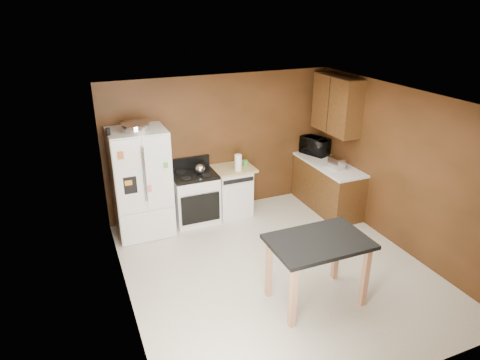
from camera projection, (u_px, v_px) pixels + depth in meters
floor at (276, 269)px, 6.30m from camera, size 4.50×4.50×0.00m
ceiling at (283, 101)px, 5.33m from camera, size 4.50×4.50×0.00m
wall_back at (222, 144)px, 7.73m from camera, size 4.20×0.00×4.20m
wall_front at (393, 286)px, 3.90m from camera, size 4.20×0.00×4.20m
wall_left at (122, 220)px, 5.07m from camera, size 0.00×4.50×4.50m
wall_right at (401, 170)px, 6.56m from camera, size 0.00×4.50×4.50m
roasting_pan at (135, 127)px, 6.59m from camera, size 0.44×0.44×0.11m
pen_cup at (108, 132)px, 6.35m from camera, size 0.07×0.07×0.11m
kettle at (200, 169)px, 7.32m from camera, size 0.18×0.18×0.18m
paper_towel at (238, 163)px, 7.47m from camera, size 0.15×0.15×0.29m
green_canister at (245, 163)px, 7.72m from camera, size 0.10×0.10×0.10m
toaster at (336, 163)px, 7.54m from camera, size 0.20×0.30×0.21m
microwave at (315, 146)px, 8.24m from camera, size 0.54×0.64×0.30m
refrigerator at (141, 183)px, 6.98m from camera, size 0.90×0.80×1.80m
gas_range at (195, 197)px, 7.53m from camera, size 0.76×0.68×1.10m
dishwasher at (232, 190)px, 7.81m from camera, size 0.78×0.63×0.89m
right_cabinets at (330, 162)px, 7.86m from camera, size 0.63×1.58×2.45m
island at (318, 250)px, 5.36m from camera, size 1.25×0.83×0.91m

